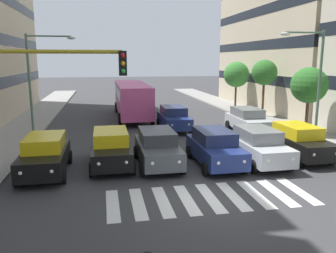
{
  "coord_description": "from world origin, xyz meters",
  "views": [
    {
      "loc": [
        3.8,
        11.45,
        5.08
      ],
      "look_at": [
        0.74,
        -4.53,
        1.86
      ],
      "focal_mm": 36.42,
      "sensor_mm": 36.0,
      "label": 1
    }
  ],
  "objects_px": {
    "car_0": "(298,141)",
    "car_row2_0": "(248,120)",
    "car_2": "(215,147)",
    "car_1": "(258,145)",
    "bus_behind_traffic": "(132,97)",
    "street_lamp_left": "(313,75)",
    "traffic_light_gantry": "(21,105)",
    "car_row2_1": "(174,118)",
    "street_tree_1": "(309,85)",
    "street_tree_3": "(236,75)",
    "car_5": "(45,155)",
    "street_lamp_right": "(38,72)",
    "car_3": "(157,147)",
    "car_4": "(111,148)",
    "street_tree_2": "(264,73)"
  },
  "relations": [
    {
      "from": "street_lamp_left",
      "to": "street_tree_2",
      "type": "distance_m",
      "value": 9.75
    },
    {
      "from": "car_3",
      "to": "car_5",
      "type": "relative_size",
      "value": 1.0
    },
    {
      "from": "street_tree_2",
      "to": "car_3",
      "type": "bearing_deg",
      "value": 46.3
    },
    {
      "from": "bus_behind_traffic",
      "to": "street_lamp_left",
      "type": "relative_size",
      "value": 1.6
    },
    {
      "from": "car_2",
      "to": "bus_behind_traffic",
      "type": "relative_size",
      "value": 0.42
    },
    {
      "from": "traffic_light_gantry",
      "to": "street_tree_2",
      "type": "relative_size",
      "value": 1.12
    },
    {
      "from": "bus_behind_traffic",
      "to": "street_tree_3",
      "type": "relative_size",
      "value": 2.24
    },
    {
      "from": "car_0",
      "to": "car_row2_0",
      "type": "height_order",
      "value": "same"
    },
    {
      "from": "car_row2_0",
      "to": "street_lamp_right",
      "type": "bearing_deg",
      "value": -9.09
    },
    {
      "from": "car_row2_1",
      "to": "street_tree_2",
      "type": "relative_size",
      "value": 0.91
    },
    {
      "from": "street_tree_1",
      "to": "street_tree_3",
      "type": "bearing_deg",
      "value": -91.33
    },
    {
      "from": "bus_behind_traffic",
      "to": "street_tree_3",
      "type": "xyz_separation_m",
      "value": [
        -11.03,
        -3.48,
        1.67
      ]
    },
    {
      "from": "street_lamp_left",
      "to": "street_tree_1",
      "type": "xyz_separation_m",
      "value": [
        -1.28,
        -2.25,
        -0.78
      ]
    },
    {
      "from": "traffic_light_gantry",
      "to": "street_lamp_left",
      "type": "bearing_deg",
      "value": -154.02
    },
    {
      "from": "street_tree_3",
      "to": "bus_behind_traffic",
      "type": "bearing_deg",
      "value": 17.52
    },
    {
      "from": "car_3",
      "to": "street_lamp_left",
      "type": "distance_m",
      "value": 10.23
    },
    {
      "from": "car_1",
      "to": "street_lamp_left",
      "type": "distance_m",
      "value": 6.17
    },
    {
      "from": "car_2",
      "to": "street_lamp_left",
      "type": "distance_m",
      "value": 7.92
    },
    {
      "from": "street_tree_1",
      "to": "car_4",
      "type": "bearing_deg",
      "value": 17.29
    },
    {
      "from": "car_2",
      "to": "car_1",
      "type": "bearing_deg",
      "value": 178.5
    },
    {
      "from": "street_tree_1",
      "to": "traffic_light_gantry",
      "type": "bearing_deg",
      "value": 30.58
    },
    {
      "from": "traffic_light_gantry",
      "to": "car_0",
      "type": "bearing_deg",
      "value": -158.77
    },
    {
      "from": "bus_behind_traffic",
      "to": "street_tree_1",
      "type": "relative_size",
      "value": 2.36
    },
    {
      "from": "traffic_light_gantry",
      "to": "street_lamp_right",
      "type": "xyz_separation_m",
      "value": [
        1.78,
        -13.4,
        0.52
      ]
    },
    {
      "from": "car_5",
      "to": "street_tree_2",
      "type": "relative_size",
      "value": 0.91
    },
    {
      "from": "car_0",
      "to": "street_lamp_right",
      "type": "height_order",
      "value": "street_lamp_right"
    },
    {
      "from": "street_lamp_left",
      "to": "street_tree_3",
      "type": "bearing_deg",
      "value": -95.86
    },
    {
      "from": "car_4",
      "to": "street_lamp_left",
      "type": "bearing_deg",
      "value": -171.33
    },
    {
      "from": "car_0",
      "to": "street_tree_1",
      "type": "distance_m",
      "value": 6.07
    },
    {
      "from": "car_0",
      "to": "street_lamp_left",
      "type": "height_order",
      "value": "street_lamp_left"
    },
    {
      "from": "traffic_light_gantry",
      "to": "street_tree_3",
      "type": "distance_m",
      "value": 27.57
    },
    {
      "from": "car_row2_1",
      "to": "street_lamp_left",
      "type": "xyz_separation_m",
      "value": [
        -6.95,
        5.98,
        3.3
      ]
    },
    {
      "from": "street_tree_3",
      "to": "car_1",
      "type": "bearing_deg",
      "value": 71.47
    },
    {
      "from": "car_0",
      "to": "street_lamp_right",
      "type": "bearing_deg",
      "value": -31.18
    },
    {
      "from": "car_row2_1",
      "to": "bus_behind_traffic",
      "type": "bearing_deg",
      "value": -67.35
    },
    {
      "from": "car_2",
      "to": "traffic_light_gantry",
      "type": "bearing_deg",
      "value": 29.84
    },
    {
      "from": "car_1",
      "to": "street_lamp_right",
      "type": "xyz_separation_m",
      "value": [
        11.7,
        -9.04,
        3.36
      ]
    },
    {
      "from": "car_2",
      "to": "street_lamp_right",
      "type": "xyz_separation_m",
      "value": [
        9.47,
        -8.99,
        3.36
      ]
    },
    {
      "from": "street_tree_3",
      "to": "street_tree_1",
      "type": "bearing_deg",
      "value": 88.67
    },
    {
      "from": "car_0",
      "to": "car_5",
      "type": "height_order",
      "value": "same"
    },
    {
      "from": "car_4",
      "to": "street_tree_3",
      "type": "distance_m",
      "value": 21.87
    },
    {
      "from": "bus_behind_traffic",
      "to": "street_tree_1",
      "type": "height_order",
      "value": "street_tree_1"
    },
    {
      "from": "bus_behind_traffic",
      "to": "street_lamp_left",
      "type": "distance_m",
      "value": 15.41
    },
    {
      "from": "car_4",
      "to": "traffic_light_gantry",
      "type": "xyz_separation_m",
      "value": [
        2.75,
        5.24,
        2.84
      ]
    },
    {
      "from": "car_row2_0",
      "to": "car_row2_1",
      "type": "height_order",
      "value": "same"
    },
    {
      "from": "car_0",
      "to": "car_2",
      "type": "height_order",
      "value": "same"
    },
    {
      "from": "car_row2_1",
      "to": "street_tree_1",
      "type": "bearing_deg",
      "value": 155.63
    },
    {
      "from": "traffic_light_gantry",
      "to": "car_row2_1",
      "type": "bearing_deg",
      "value": -119.83
    },
    {
      "from": "car_5",
      "to": "street_lamp_right",
      "type": "relative_size",
      "value": 0.68
    },
    {
      "from": "car_row2_1",
      "to": "street_tree_2",
      "type": "height_order",
      "value": "street_tree_2"
    }
  ]
}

